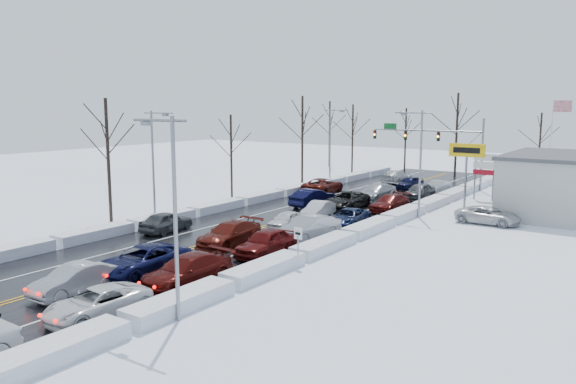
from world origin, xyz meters
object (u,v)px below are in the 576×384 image
Objects in this scene: flagpole at (553,139)px; oncoming_car_0 at (313,207)px; traffic_signal_mast at (438,140)px; tires_plus_sign at (467,155)px.

flagpole is 27.37m from oncoming_car_0.
oncoming_car_0 is at bearing -104.98° from traffic_signal_mast.
traffic_signal_mast is 2.59× the size of oncoming_car_0.
flagpole is (4.67, 14.01, 0.93)m from tires_plus_sign.
flagpole is 1.95× the size of oncoming_car_0.
traffic_signal_mast is at bearing -170.27° from flagpole.
traffic_signal_mast reaches higher than tires_plus_sign.
oncoming_car_0 is (-16.76, -20.81, -5.93)m from flagpole.
tires_plus_sign is 14.74m from oncoming_car_0.
tires_plus_sign is at bearing -59.54° from traffic_signal_mast.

